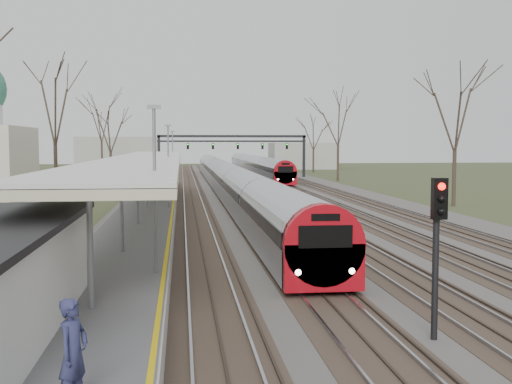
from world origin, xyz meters
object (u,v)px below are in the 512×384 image
Objects in this scene: passenger at (73,353)px; signal_post at (437,234)px; train_near at (226,178)px; train_far at (255,165)px.

passenger is 0.40× the size of signal_post.
train_near is 54.93m from passenger.
signal_post is (7.77, 5.24, 0.90)m from passenger.
signal_post is at bearing -87.97° from train_near.
signal_post reaches higher than passenger.
signal_post is at bearing -93.54° from train_far.
signal_post reaches higher than train_far.
signal_post is (-5.25, -84.81, 1.25)m from train_far.
train_near is 36.14m from train_far.
train_far is 14.69× the size of signal_post.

